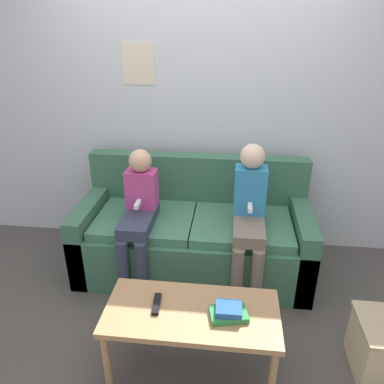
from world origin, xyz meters
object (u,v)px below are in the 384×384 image
(coffee_table, at_px, (192,317))
(tv_remote, at_px, (157,304))
(couch, at_px, (194,236))
(person_left, at_px, (139,212))
(person_right, at_px, (249,213))

(coffee_table, height_order, tv_remote, tv_remote)
(couch, distance_m, tv_remote, 1.04)
(couch, height_order, person_left, person_left)
(person_left, bearing_deg, tv_remote, -69.81)
(couch, distance_m, person_right, 0.59)
(person_left, distance_m, tv_remote, 0.88)
(person_right, bearing_deg, person_left, -179.21)
(couch, relative_size, person_left, 1.74)
(coffee_table, height_order, person_right, person_right)
(coffee_table, bearing_deg, person_right, 68.25)
(person_left, xyz_separation_m, person_right, (0.85, 0.01, 0.04))
(couch, relative_size, coffee_table, 1.86)
(coffee_table, xyz_separation_m, person_right, (0.34, 0.84, 0.26))
(tv_remote, bearing_deg, person_left, 105.31)
(coffee_table, relative_size, person_right, 0.87)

